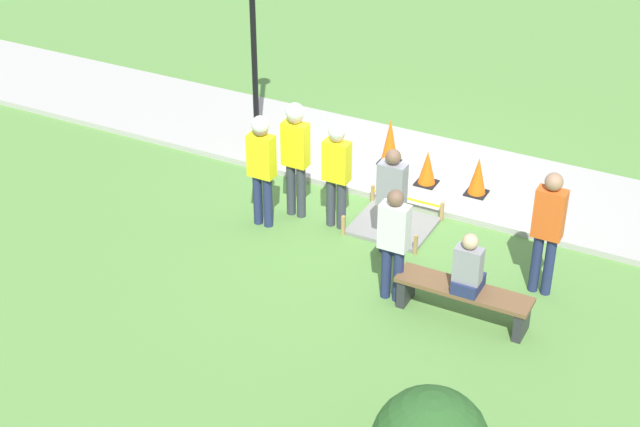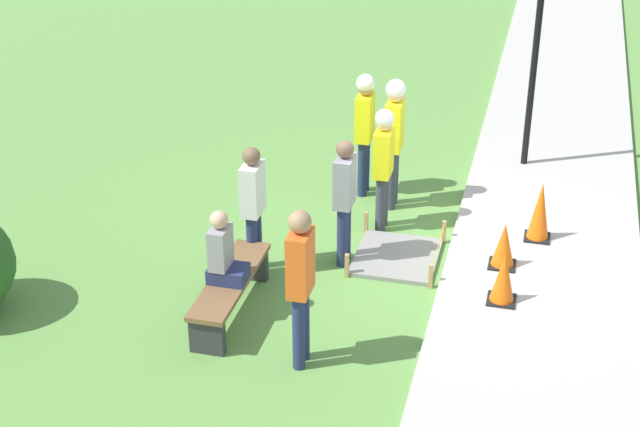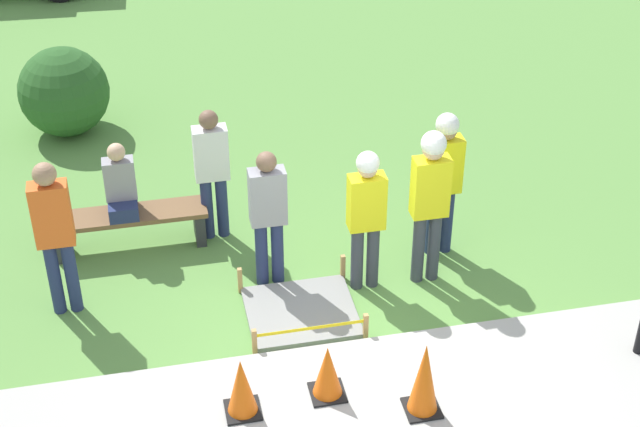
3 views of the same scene
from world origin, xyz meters
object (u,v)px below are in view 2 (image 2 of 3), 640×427
at_px(park_bench, 231,288).
at_px(traffic_cone_far_patch, 504,245).
at_px(bystander_in_gray_shirt, 253,203).
at_px(lamppost_near, 540,5).
at_px(bystander_in_orange_shirt, 300,279).
at_px(worker_supervisor, 383,159).
at_px(worker_trainee, 394,131).
at_px(bystander_in_white_shirt, 344,195).
at_px(person_seated_on_bench, 223,254).
at_px(worker_assistant, 365,123).
at_px(traffic_cone_sidewalk_edge, 540,211).
at_px(traffic_cone_near_patch, 503,278).

bearing_deg(park_bench, traffic_cone_far_patch, -60.16).
distance_m(bystander_in_gray_shirt, lamppost_near, 5.31).
distance_m(park_bench, bystander_in_orange_shirt, 1.49).
xyz_separation_m(worker_supervisor, worker_trainee, (0.71, -0.01, 0.13)).
bearing_deg(bystander_in_white_shirt, person_seated_on_bench, 145.62).
xyz_separation_m(traffic_cone_far_patch, bystander_in_gray_shirt, (-0.72, 3.05, 0.57)).
relative_size(park_bench, worker_assistant, 0.99).
height_order(worker_assistant, worker_trainee, worker_trainee).
bearing_deg(park_bench, traffic_cone_sidewalk_edge, -52.99).
bearing_deg(worker_assistant, park_bench, 166.67).
bearing_deg(bystander_in_orange_shirt, traffic_cone_far_patch, -38.34).
bearing_deg(bystander_in_white_shirt, worker_assistant, 4.87).
xyz_separation_m(traffic_cone_near_patch, traffic_cone_far_patch, (0.84, 0.06, -0.03)).
height_order(bystander_in_orange_shirt, bystander_in_gray_shirt, bystander_in_orange_shirt).
height_order(park_bench, person_seated_on_bench, person_seated_on_bench).
xyz_separation_m(traffic_cone_near_patch, bystander_in_gray_shirt, (0.12, 3.12, 0.55)).
bearing_deg(bystander_in_gray_shirt, bystander_in_white_shirt, -64.77).
height_order(traffic_cone_sidewalk_edge, worker_supervisor, worker_supervisor).
relative_size(worker_assistant, bystander_in_orange_shirt, 0.98).
xyz_separation_m(traffic_cone_sidewalk_edge, person_seated_on_bench, (-2.63, 3.47, 0.33)).
xyz_separation_m(traffic_cone_sidewalk_edge, worker_trainee, (0.66, 2.09, 0.66)).
relative_size(traffic_cone_near_patch, park_bench, 0.35).
bearing_deg(person_seated_on_bench, park_bench, -44.09).
bearing_deg(bystander_in_orange_shirt, park_bench, 54.75).
bearing_deg(traffic_cone_near_patch, bystander_in_orange_shirt, 129.03).
xyz_separation_m(park_bench, bystander_in_orange_shirt, (-0.75, -1.06, 0.73)).
bearing_deg(bystander_in_white_shirt, worker_supervisor, -16.05).
bearing_deg(traffic_cone_far_patch, bystander_in_orange_shirt, 141.66).
xyz_separation_m(worker_assistant, bystander_in_white_shirt, (-2.05, -0.17, -0.15)).
bearing_deg(worker_trainee, lamppost_near, -45.22).
xyz_separation_m(traffic_cone_sidewalk_edge, worker_supervisor, (-0.04, 2.11, 0.54)).
height_order(park_bench, bystander_in_white_shirt, bystander_in_white_shirt).
bearing_deg(bystander_in_gray_shirt, person_seated_on_bench, 178.78).
bearing_deg(traffic_cone_far_patch, worker_assistant, 50.18).
bearing_deg(traffic_cone_near_patch, bystander_in_gray_shirt, 87.78).
xyz_separation_m(traffic_cone_far_patch, worker_supervisor, (0.80, 1.71, 0.65)).
height_order(traffic_cone_sidewalk_edge, bystander_in_gray_shirt, bystander_in_gray_shirt).
xyz_separation_m(park_bench, bystander_in_gray_shirt, (1.02, 0.03, 0.62)).
bearing_deg(lamppost_near, worker_assistant, 122.54).
relative_size(traffic_cone_near_patch, bystander_in_orange_shirt, 0.34).
bearing_deg(traffic_cone_near_patch, traffic_cone_sidewalk_edge, -11.10).
height_order(traffic_cone_near_patch, bystander_in_gray_shirt, bystander_in_gray_shirt).
distance_m(worker_assistant, bystander_in_gray_shirt, 2.69).
bearing_deg(worker_supervisor, traffic_cone_near_patch, -132.75).
relative_size(worker_supervisor, bystander_in_orange_shirt, 0.93).
height_order(worker_supervisor, bystander_in_gray_shirt, worker_supervisor).
height_order(worker_supervisor, lamppost_near, lamppost_near).
distance_m(traffic_cone_near_patch, bystander_in_gray_shirt, 3.17).
bearing_deg(worker_trainee, bystander_in_gray_shirt, 148.67).
relative_size(traffic_cone_far_patch, traffic_cone_sidewalk_edge, 0.73).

